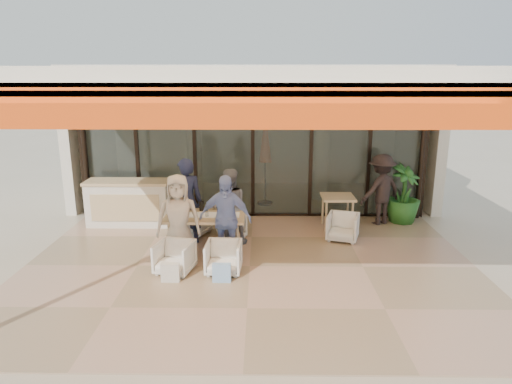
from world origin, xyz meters
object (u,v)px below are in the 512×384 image
at_px(host_counter, 129,203).
at_px(diner_periwinkle, 225,219).
at_px(diner_navy, 186,202).
at_px(diner_cream, 178,219).
at_px(chair_near_left, 175,256).
at_px(dining_table, 205,218).
at_px(potted_palm, 404,194).
at_px(chair_far_right, 231,221).
at_px(chair_near_right, 223,256).
at_px(side_chair, 343,226).
at_px(side_table, 338,201).
at_px(diner_grey, 229,207).
at_px(chair_far_left, 191,219).
at_px(standing_woman, 381,190).

bearing_deg(host_counter, diner_periwinkle, -41.02).
height_order(diner_navy, diner_cream, diner_navy).
bearing_deg(diner_cream, chair_near_left, -95.98).
xyz_separation_m(dining_table, potted_palm, (4.30, 1.83, -0.01)).
xyz_separation_m(diner_periwinkle, potted_palm, (3.88, 2.28, -0.13)).
bearing_deg(chair_far_right, chair_near_right, 76.02).
xyz_separation_m(diner_cream, side_chair, (3.15, 1.11, -0.50)).
distance_m(diner_periwinkle, potted_palm, 4.50).
distance_m(host_counter, side_table, 4.64).
distance_m(dining_table, chair_near_left, 1.11).
height_order(diner_cream, potted_palm, diner_cream).
xyz_separation_m(side_chair, potted_palm, (1.56, 1.17, 0.37)).
bearing_deg(host_counter, side_chair, -11.10).
xyz_separation_m(side_table, potted_palm, (1.56, 0.42, 0.04)).
height_order(diner_grey, potted_palm, diner_grey).
height_order(chair_near_left, diner_navy, diner_navy).
distance_m(host_counter, chair_near_right, 3.44).
bearing_deg(dining_table, chair_near_left, -113.29).
bearing_deg(diner_periwinkle, diner_cream, -172.63).
xyz_separation_m(dining_table, chair_far_left, (-0.41, 0.94, -0.33)).
height_order(diner_periwinkle, side_table, diner_periwinkle).
relative_size(chair_near_left, diner_grey, 0.40).
bearing_deg(diner_grey, chair_far_right, -101.89).
bearing_deg(chair_near_right, diner_grey, 92.89).
relative_size(chair_near_right, side_table, 0.82).
relative_size(chair_far_right, diner_periwinkle, 0.38).
distance_m(chair_far_left, side_chair, 3.17).
xyz_separation_m(host_counter, standing_woman, (5.65, 0.15, 0.28)).
height_order(dining_table, side_table, dining_table).
distance_m(host_counter, diner_periwinkle, 3.09).
bearing_deg(chair_near_right, side_table, 48.47).
bearing_deg(diner_navy, potted_palm, -176.17).
relative_size(host_counter, chair_near_left, 3.02).
height_order(chair_far_left, chair_far_right, chair_far_left).
relative_size(diner_grey, side_chair, 2.47).
bearing_deg(diner_periwinkle, side_chair, 33.03).
distance_m(chair_near_left, diner_grey, 1.70).
xyz_separation_m(chair_far_right, diner_navy, (-0.84, -0.50, 0.57)).
bearing_deg(chair_far_right, potted_palm, 178.85).
xyz_separation_m(standing_woman, potted_palm, (0.55, 0.11, -0.13)).
xyz_separation_m(diner_grey, potted_palm, (3.88, 1.38, -0.09)).
relative_size(host_counter, chair_far_right, 3.04).
relative_size(diner_navy, potted_palm, 1.30).
relative_size(chair_near_right, side_chair, 0.98).
relative_size(chair_near_left, side_table, 0.82).
distance_m(chair_near_left, chair_near_right, 0.84).
distance_m(dining_table, side_table, 3.08).
xyz_separation_m(chair_far_left, diner_navy, (0.00, -0.50, 0.52)).
xyz_separation_m(diner_grey, standing_woman, (3.33, 1.27, 0.04)).
bearing_deg(potted_palm, chair_near_right, -144.32).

